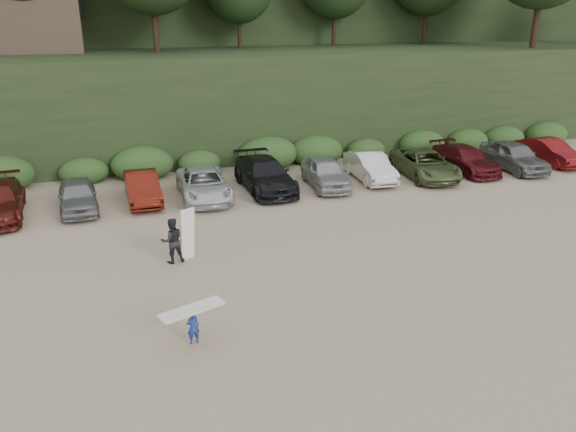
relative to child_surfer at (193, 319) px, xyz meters
name	(u,v)px	position (x,y,z in m)	size (l,w,h in m)	color
ground	(344,279)	(5.40, 2.32, -0.73)	(120.00, 120.00, 0.00)	tan
parked_cars	(225,181)	(3.41, 12.34, 0.01)	(39.47, 5.89, 1.60)	#B5B5BA
child_surfer	(193,319)	(0.00, 0.00, 0.00)	(1.84, 1.07, 1.07)	navy
adult_surfer	(173,240)	(0.15, 5.41, 0.12)	(1.30, 0.72, 1.96)	black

